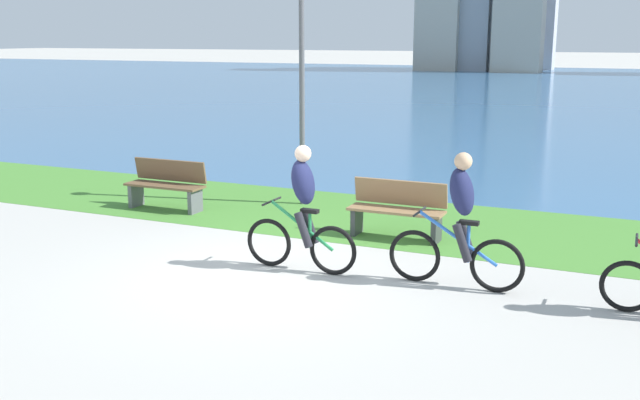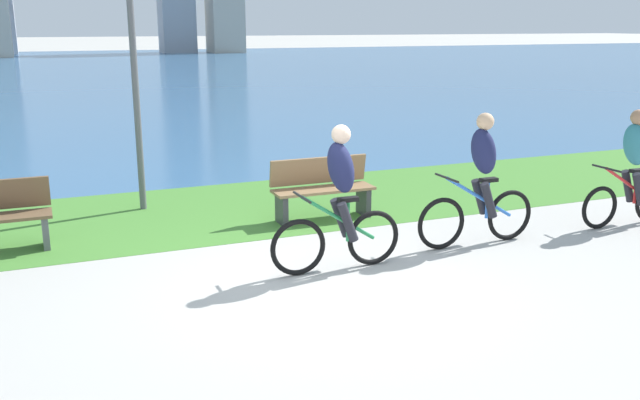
# 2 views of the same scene
# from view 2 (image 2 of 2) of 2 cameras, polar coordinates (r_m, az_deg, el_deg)

# --- Properties ---
(ground_plane) EXTENTS (300.00, 300.00, 0.00)m
(ground_plane) POSITION_cam_2_polar(r_m,az_deg,el_deg) (7.63, 0.31, -7.14)
(ground_plane) COLOR #B2AFA8
(grass_strip_bayside) EXTENTS (120.00, 3.41, 0.01)m
(grass_strip_bayside) POSITION_cam_2_polar(r_m,az_deg,el_deg) (10.83, -6.89, -0.68)
(grass_strip_bayside) COLOR #478433
(grass_strip_bayside) RESTS_ON ground
(bay_water_surface) EXTENTS (300.00, 65.58, 0.00)m
(bay_water_surface) POSITION_cam_2_polar(r_m,az_deg,el_deg) (44.76, -19.00, 10.06)
(bay_water_surface) COLOR #386693
(bay_water_surface) RESTS_ON ground
(cyclist_lead) EXTENTS (1.62, 0.52, 1.71)m
(cyclist_lead) POSITION_cam_2_polar(r_m,az_deg,el_deg) (7.89, 1.61, 0.02)
(cyclist_lead) COLOR black
(cyclist_lead) RESTS_ON ground
(cyclist_trailing) EXTENTS (1.73, 0.52, 1.72)m
(cyclist_trailing) POSITION_cam_2_polar(r_m,az_deg,el_deg) (9.06, 13.14, 1.54)
(cyclist_trailing) COLOR black
(cyclist_trailing) RESTS_ON ground
(cyclist_distant_rear) EXTENTS (1.59, 0.52, 1.65)m
(cyclist_distant_rear) POSITION_cam_2_polar(r_m,az_deg,el_deg) (10.64, 24.41, 2.43)
(cyclist_distant_rear) COLOR black
(cyclist_distant_rear) RESTS_ON ground
(bench_far_along_path) EXTENTS (1.50, 0.47, 0.90)m
(bench_far_along_path) POSITION_cam_2_polar(r_m,az_deg,el_deg) (10.10, 0.16, 0.94)
(bench_far_along_path) COLOR olive
(bench_far_along_path) RESTS_ON ground
(lamppost_tall) EXTENTS (0.28, 0.28, 4.24)m
(lamppost_tall) POSITION_cam_2_polar(r_m,az_deg,el_deg) (10.71, -15.31, 13.59)
(lamppost_tall) COLOR #595960
(lamppost_tall) RESTS_ON ground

